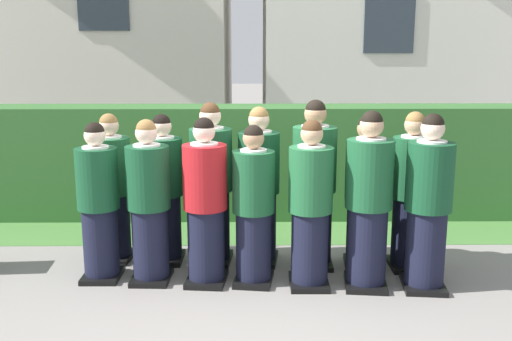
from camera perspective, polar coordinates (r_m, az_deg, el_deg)
ground_plane at (r=5.79m, az=0.03°, el=-10.80°), size 60.00×60.00×0.00m
student_front_row_0 at (r=5.87m, az=-14.97°, el=-3.32°), size 0.40×0.44×1.54m
student_front_row_1 at (r=5.71m, az=-10.31°, el=-3.36°), size 0.41×0.50×1.58m
student_in_red_blazer at (r=5.59m, az=-4.92°, el=-3.41°), size 0.42×0.52×1.60m
student_front_row_3 at (r=5.57m, az=-0.24°, el=-3.78°), size 0.41×0.51×1.53m
student_front_row_4 at (r=5.52m, az=5.28°, el=-3.68°), size 0.41×0.50×1.59m
student_front_row_5 at (r=5.57m, az=10.82°, el=-3.26°), size 0.44×0.52×1.67m
student_front_row_6 at (r=5.65m, az=16.29°, el=-3.41°), size 0.43×0.54×1.65m
student_rear_row_0 at (r=6.36m, az=-13.74°, el=-1.98°), size 0.41×0.48×1.56m
student_rear_row_1 at (r=6.21m, az=-8.91°, el=-2.11°), size 0.41×0.50×1.57m
student_rear_row_2 at (r=6.11m, az=-4.34°, el=-1.66°), size 0.44×0.51×1.68m
student_rear_row_3 at (r=6.09m, az=0.28°, el=-1.86°), size 0.43×0.54×1.64m
student_rear_row_4 at (r=6.04m, az=5.62°, el=-1.68°), size 0.45×0.51×1.72m
student_rear_row_5 at (r=6.08m, az=10.46°, el=-2.48°), size 0.41×0.51×1.56m
student_rear_row_6 at (r=6.14m, az=14.78°, el=-2.31°), size 0.42×0.46×1.61m
hedge at (r=7.81m, az=-0.15°, el=0.88°), size 10.40×0.70×1.47m
lawn_strip at (r=7.22m, az=-0.10°, el=-6.05°), size 10.40×0.90×0.01m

